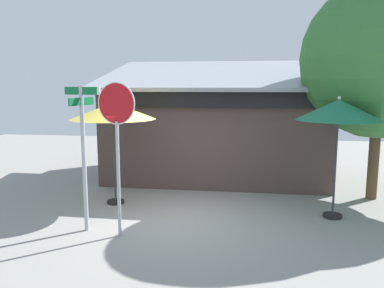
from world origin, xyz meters
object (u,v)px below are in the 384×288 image
stop_sign (117,129)px  patio_umbrella_mustard_left (113,112)px  street_sign_post (84,145)px  patio_umbrella_forest_green_center (339,111)px

stop_sign → patio_umbrella_mustard_left: bearing=111.7°
street_sign_post → patio_umbrella_mustard_left: bearing=91.2°
stop_sign → patio_umbrella_mustard_left: 2.31m
stop_sign → patio_umbrella_forest_green_center: stop_sign is taller
patio_umbrella_mustard_left → patio_umbrella_forest_green_center: bearing=-3.5°
patio_umbrella_mustard_left → patio_umbrella_forest_green_center: (5.49, -0.33, 0.09)m
stop_sign → patio_umbrella_forest_green_center: 4.99m
street_sign_post → stop_sign: stop_sign is taller
patio_umbrella_mustard_left → street_sign_post: bearing=-88.8°
street_sign_post → patio_umbrella_mustard_left: street_sign_post is taller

